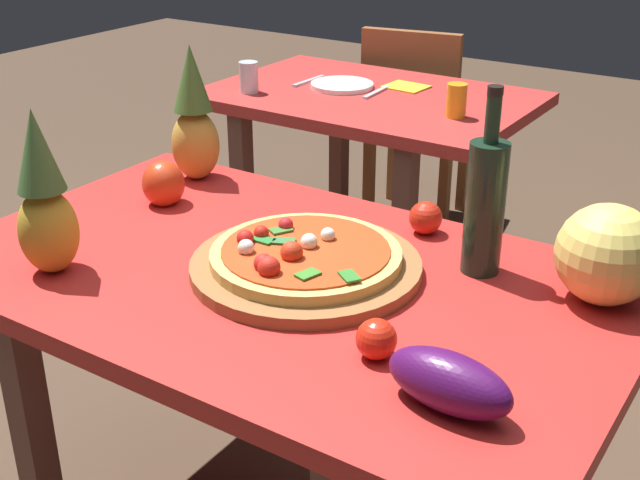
{
  "coord_description": "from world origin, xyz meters",
  "views": [
    {
      "loc": [
        0.86,
        -1.17,
        1.47
      ],
      "look_at": [
        0.04,
        0.07,
        0.78
      ],
      "focal_mm": 46.8,
      "sensor_mm": 36.0,
      "label": 1
    }
  ],
  "objects_px": {
    "bell_pepper": "(163,184)",
    "tomato_near_board": "(426,218)",
    "pizza_board": "(306,266)",
    "melon": "(607,254)",
    "pizza": "(303,254)",
    "wine_bottle": "(485,204)",
    "display_table": "(282,310)",
    "eggplant": "(449,382)",
    "drinking_glass_juice": "(456,100)",
    "drinking_glass_water": "(249,77)",
    "dinner_plate": "(342,85)",
    "dining_chair": "(415,116)",
    "fork_utensil": "(309,81)",
    "napkin_folded": "(406,87)",
    "pineapple_right": "(194,120)",
    "tomato_beside_pepper": "(376,339)",
    "background_table": "(368,124)",
    "knife_utensil": "(377,92)",
    "pineapple_left": "(44,201)"
  },
  "relations": [
    {
      "from": "display_table",
      "to": "eggplant",
      "type": "distance_m",
      "value": 0.53
    },
    {
      "from": "wine_bottle",
      "to": "drinking_glass_juice",
      "type": "relative_size",
      "value": 3.51
    },
    {
      "from": "fork_utensil",
      "to": "napkin_folded",
      "type": "relative_size",
      "value": 1.29
    },
    {
      "from": "drinking_glass_juice",
      "to": "drinking_glass_water",
      "type": "relative_size",
      "value": 1.0
    },
    {
      "from": "pizza",
      "to": "knife_utensil",
      "type": "relative_size",
      "value": 2.07
    },
    {
      "from": "melon",
      "to": "pineapple_right",
      "type": "bearing_deg",
      "value": 175.58
    },
    {
      "from": "tomato_beside_pepper",
      "to": "fork_utensil",
      "type": "xyz_separation_m",
      "value": [
        -1.1,
        1.43,
        -0.03
      ]
    },
    {
      "from": "pizza_board",
      "to": "wine_bottle",
      "type": "xyz_separation_m",
      "value": [
        0.28,
        0.19,
        0.13
      ]
    },
    {
      "from": "dinner_plate",
      "to": "bell_pepper",
      "type": "bearing_deg",
      "value": -79.12
    },
    {
      "from": "dinner_plate",
      "to": "pizza",
      "type": "bearing_deg",
      "value": -61.16
    },
    {
      "from": "pizza",
      "to": "wine_bottle",
      "type": "xyz_separation_m",
      "value": [
        0.28,
        0.2,
        0.1
      ]
    },
    {
      "from": "dinner_plate",
      "to": "tomato_near_board",
      "type": "bearing_deg",
      "value": -49.85
    },
    {
      "from": "eggplant",
      "to": "tomato_near_board",
      "type": "xyz_separation_m",
      "value": [
        -0.31,
        0.54,
        -0.01
      ]
    },
    {
      "from": "dining_chair",
      "to": "drinking_glass_water",
      "type": "distance_m",
      "value": 0.89
    },
    {
      "from": "background_table",
      "to": "tomato_near_board",
      "type": "bearing_deg",
      "value": -53.86
    },
    {
      "from": "wine_bottle",
      "to": "tomato_near_board",
      "type": "bearing_deg",
      "value": 149.37
    },
    {
      "from": "knife_utensil",
      "to": "background_table",
      "type": "bearing_deg",
      "value": -142.21
    },
    {
      "from": "melon",
      "to": "napkin_folded",
      "type": "height_order",
      "value": "melon"
    },
    {
      "from": "fork_utensil",
      "to": "napkin_folded",
      "type": "height_order",
      "value": "fork_utensil"
    },
    {
      "from": "drinking_glass_juice",
      "to": "drinking_glass_water",
      "type": "height_order",
      "value": "same"
    },
    {
      "from": "pineapple_right",
      "to": "fork_utensil",
      "type": "distance_m",
      "value": 1.02
    },
    {
      "from": "pineapple_right",
      "to": "melon",
      "type": "relative_size",
      "value": 1.81
    },
    {
      "from": "knife_utensil",
      "to": "bell_pepper",
      "type": "bearing_deg",
      "value": -88.96
    },
    {
      "from": "pineapple_left",
      "to": "tomato_near_board",
      "type": "distance_m",
      "value": 0.78
    },
    {
      "from": "fork_utensil",
      "to": "display_table",
      "type": "bearing_deg",
      "value": -55.87
    },
    {
      "from": "dining_chair",
      "to": "dinner_plate",
      "type": "height_order",
      "value": "dining_chair"
    },
    {
      "from": "pizza",
      "to": "dinner_plate",
      "type": "relative_size",
      "value": 1.69
    },
    {
      "from": "pineapple_right",
      "to": "bell_pepper",
      "type": "relative_size",
      "value": 3.1
    },
    {
      "from": "bell_pepper",
      "to": "tomato_near_board",
      "type": "height_order",
      "value": "bell_pepper"
    },
    {
      "from": "dining_chair",
      "to": "pineapple_right",
      "type": "height_order",
      "value": "pineapple_right"
    },
    {
      "from": "pizza",
      "to": "wine_bottle",
      "type": "relative_size",
      "value": 1.01
    },
    {
      "from": "pizza",
      "to": "melon",
      "type": "relative_size",
      "value": 2.01
    },
    {
      "from": "background_table",
      "to": "pizza",
      "type": "height_order",
      "value": "pizza"
    },
    {
      "from": "drinking_glass_juice",
      "to": "dinner_plate",
      "type": "relative_size",
      "value": 0.48
    },
    {
      "from": "display_table",
      "to": "melon",
      "type": "bearing_deg",
      "value": 22.28
    },
    {
      "from": "wine_bottle",
      "to": "eggplant",
      "type": "bearing_deg",
      "value": -72.35
    },
    {
      "from": "tomato_beside_pepper",
      "to": "napkin_folded",
      "type": "distance_m",
      "value": 1.73
    },
    {
      "from": "pineapple_left",
      "to": "bell_pepper",
      "type": "distance_m",
      "value": 0.39
    },
    {
      "from": "eggplant",
      "to": "bell_pepper",
      "type": "bearing_deg",
      "value": 158.09
    },
    {
      "from": "dining_chair",
      "to": "tomato_beside_pepper",
      "type": "xyz_separation_m",
      "value": [
        0.95,
        -2.01,
        0.28
      ]
    },
    {
      "from": "tomato_beside_pepper",
      "to": "drinking_glass_juice",
      "type": "bearing_deg",
      "value": 109.65
    },
    {
      "from": "dining_chair",
      "to": "wine_bottle",
      "type": "distance_m",
      "value": 1.93
    },
    {
      "from": "wine_bottle",
      "to": "pizza_board",
      "type": "bearing_deg",
      "value": -145.32
    },
    {
      "from": "tomato_beside_pepper",
      "to": "tomato_near_board",
      "type": "relative_size",
      "value": 0.95
    },
    {
      "from": "background_table",
      "to": "knife_utensil",
      "type": "height_order",
      "value": "knife_utensil"
    },
    {
      "from": "dining_chair",
      "to": "tomato_near_board",
      "type": "distance_m",
      "value": 1.74
    },
    {
      "from": "drinking_glass_water",
      "to": "fork_utensil",
      "type": "height_order",
      "value": "drinking_glass_water"
    },
    {
      "from": "pizza_board",
      "to": "melon",
      "type": "distance_m",
      "value": 0.56
    },
    {
      "from": "dining_chair",
      "to": "napkin_folded",
      "type": "xyz_separation_m",
      "value": [
        0.19,
        -0.46,
        0.25
      ]
    },
    {
      "from": "wine_bottle",
      "to": "dinner_plate",
      "type": "xyz_separation_m",
      "value": [
        -0.97,
        1.05,
        -0.13
      ]
    }
  ]
}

